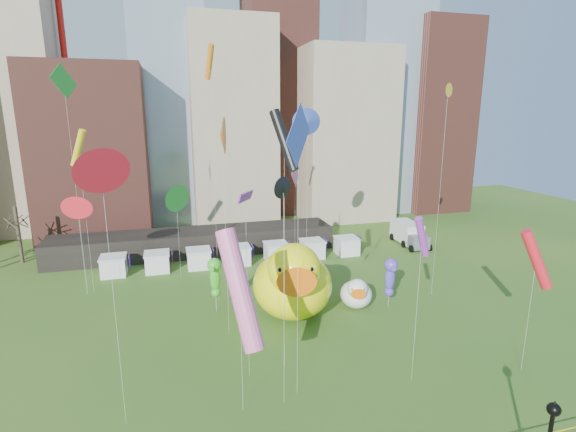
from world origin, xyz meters
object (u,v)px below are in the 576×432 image
object	(u,v)px
big_duck	(293,281)
small_duck	(356,293)
seahorse_purple	(391,274)
box_truck	(409,233)
seahorse_green	(215,274)

from	to	relation	value
big_duck	small_duck	distance (m)	7.00
seahorse_purple	box_truck	size ratio (longest dim) A/B	0.67
big_duck	box_truck	bearing A→B (deg)	50.64
small_duck	seahorse_green	distance (m)	14.00
big_duck	box_truck	xyz separation A→B (m)	(23.08, 18.21, -2.01)
small_duck	seahorse_purple	bearing A→B (deg)	4.61
small_duck	seahorse_green	xyz separation A→B (m)	(-13.52, 2.80, 2.34)
seahorse_green	box_truck	bearing A→B (deg)	47.14
big_duck	box_truck	size ratio (longest dim) A/B	1.44
big_duck	seahorse_purple	bearing A→B (deg)	9.38
seahorse_green	box_truck	xyz separation A→B (m)	(29.93, 15.07, -2.23)
seahorse_purple	small_duck	bearing A→B (deg)	178.76
big_duck	small_duck	xyz separation A→B (m)	(6.67, 0.34, -2.11)
big_duck	seahorse_purple	distance (m)	9.86
small_duck	big_duck	bearing A→B (deg)	-157.33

